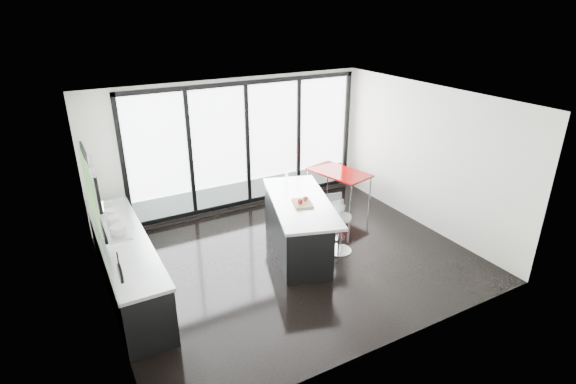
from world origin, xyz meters
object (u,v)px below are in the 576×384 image
island (296,224)px  red_table (338,187)px  bar_stool_near (340,234)px  bar_stool_far (335,221)px

island → red_table: 2.31m
island → bar_stool_near: bearing=-37.4°
bar_stool_near → bar_stool_far: size_ratio=1.12×
island → bar_stool_far: bearing=2.1°
bar_stool_far → red_table: size_ratio=0.48×
island → bar_stool_far: island is taller
bar_stool_near → bar_stool_far: (0.26, 0.51, -0.04)m
red_table → island: bearing=-144.2°
bar_stool_near → bar_stool_far: bar_stool_near is taller
island → bar_stool_far: (0.88, 0.03, -0.16)m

